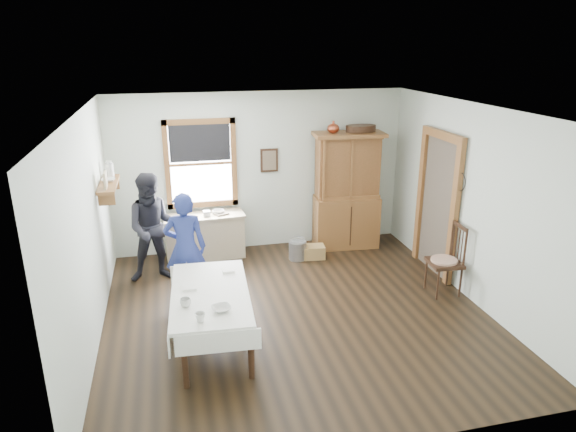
% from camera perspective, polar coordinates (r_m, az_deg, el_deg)
% --- Properties ---
extents(room, '(5.01, 5.01, 2.70)m').
position_cam_1_polar(room, '(6.47, 0.95, -0.27)').
color(room, black).
rests_on(room, ground).
extents(window, '(1.18, 0.07, 1.48)m').
position_cam_1_polar(window, '(8.60, -9.69, 6.28)').
color(window, white).
rests_on(window, room).
extents(doorway, '(0.09, 1.14, 2.22)m').
position_cam_1_polar(doorway, '(8.18, 16.32, 1.71)').
color(doorway, '#4F4438').
rests_on(doorway, room).
extents(wall_shelf, '(0.24, 1.00, 0.44)m').
position_cam_1_polar(wall_shelf, '(7.74, -19.32, 3.60)').
color(wall_shelf, brown).
rests_on(wall_shelf, room).
extents(framed_picture, '(0.30, 0.04, 0.40)m').
position_cam_1_polar(framed_picture, '(8.76, -2.10, 6.20)').
color(framed_picture, '#351E12').
rests_on(framed_picture, room).
extents(rug_beater, '(0.01, 0.27, 0.27)m').
position_cam_1_polar(rug_beater, '(7.58, 18.68, 4.52)').
color(rug_beater, black).
rests_on(rug_beater, room).
extents(work_counter, '(1.35, 0.58, 0.75)m').
position_cam_1_polar(work_counter, '(8.68, -9.22, -2.25)').
color(work_counter, tan).
rests_on(work_counter, room).
extents(china_hutch, '(1.23, 0.66, 2.02)m').
position_cam_1_polar(china_hutch, '(8.93, 6.57, 2.78)').
color(china_hutch, brown).
rests_on(china_hutch, room).
extents(dining_table, '(1.03, 1.80, 0.70)m').
position_cam_1_polar(dining_table, '(6.28, -8.51, -11.15)').
color(dining_table, white).
rests_on(dining_table, room).
extents(spindle_chair, '(0.52, 0.52, 1.04)m').
position_cam_1_polar(spindle_chair, '(7.66, 17.03, -4.64)').
color(spindle_chair, '#351E12').
rests_on(spindle_chair, room).
extents(pail, '(0.29, 0.29, 0.31)m').
position_cam_1_polar(pail, '(8.58, 1.07, -3.83)').
color(pail, gray).
rests_on(pail, room).
extents(wicker_basket, '(0.39, 0.30, 0.22)m').
position_cam_1_polar(wicker_basket, '(8.66, 2.84, -3.99)').
color(wicker_basket, '#AE814F').
rests_on(wicker_basket, room).
extents(woman_blue, '(0.57, 0.41, 1.45)m').
position_cam_1_polar(woman_blue, '(7.21, -11.30, -3.90)').
color(woman_blue, navy).
rests_on(woman_blue, room).
extents(figure_dark, '(0.77, 0.61, 1.54)m').
position_cam_1_polar(figure_dark, '(7.92, -14.65, -1.69)').
color(figure_dark, black).
rests_on(figure_dark, room).
extents(table_cup_a, '(0.16, 0.16, 0.09)m').
position_cam_1_polar(table_cup_a, '(5.83, -11.33, -9.40)').
color(table_cup_a, silver).
rests_on(table_cup_a, dining_table).
extents(table_cup_b, '(0.13, 0.13, 0.10)m').
position_cam_1_polar(table_cup_b, '(5.51, -9.75, -11.03)').
color(table_cup_b, silver).
rests_on(table_cup_b, dining_table).
extents(table_bowl, '(0.26, 0.26, 0.06)m').
position_cam_1_polar(table_bowl, '(5.69, -7.43, -10.14)').
color(table_bowl, silver).
rests_on(table_bowl, dining_table).
extents(counter_book, '(0.25, 0.29, 0.02)m').
position_cam_1_polar(counter_book, '(8.55, -8.23, 0.23)').
color(counter_book, brown).
rests_on(counter_book, work_counter).
extents(counter_bowl, '(0.23, 0.23, 0.06)m').
position_cam_1_polar(counter_bowl, '(8.57, -7.76, 0.44)').
color(counter_bowl, silver).
rests_on(counter_bowl, work_counter).
extents(shelf_bowl, '(0.22, 0.22, 0.05)m').
position_cam_1_polar(shelf_bowl, '(7.75, -19.33, 3.80)').
color(shelf_bowl, silver).
rests_on(shelf_bowl, wall_shelf).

